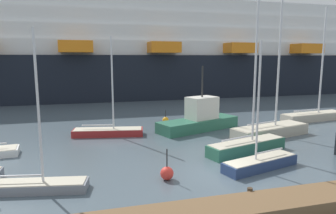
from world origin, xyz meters
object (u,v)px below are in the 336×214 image
object	(u,v)px
sailboat_6	(270,129)
sailboat_2	(314,115)
sailboat_4	(247,145)
sailboat_7	(35,184)
fishing_boat_1	(200,119)
sailboat_0	(260,162)
sailboat_3	(108,131)
channel_buoy_2	(166,120)
channel_buoy_1	(167,173)
cruise_ship	(76,54)

from	to	relation	value
sailboat_6	sailboat_2	bearing A→B (deg)	14.90
sailboat_4	sailboat_7	size ratio (longest dim) A/B	1.32
sailboat_2	fishing_boat_1	world-z (taller)	sailboat_2
sailboat_0	sailboat_6	world-z (taller)	sailboat_6
sailboat_3	channel_buoy_2	xyz separation A→B (m)	(5.81, 3.48, -0.10)
sailboat_3	channel_buoy_2	bearing A→B (deg)	41.33
sailboat_2	sailboat_0	bearing A→B (deg)	-146.74
fishing_boat_1	sailboat_2	bearing A→B (deg)	-16.53
sailboat_0	sailboat_4	world-z (taller)	sailboat_4
sailboat_4	sailboat_7	xyz separation A→B (m)	(-12.91, -2.76, -0.18)
sailboat_7	channel_buoy_1	xyz separation A→B (m)	(6.48, -0.33, -0.02)
sailboat_4	sailboat_6	distance (m)	5.30
sailboat_2	sailboat_6	xyz separation A→B (m)	(-8.13, -4.55, 0.04)
sailboat_3	fishing_boat_1	world-z (taller)	sailboat_3
sailboat_0	sailboat_7	xyz separation A→B (m)	(-12.12, 0.16, -0.02)
sailboat_4	channel_buoy_2	size ratio (longest dim) A/B	7.99
sailboat_6	channel_buoy_2	world-z (taller)	sailboat_6
sailboat_3	sailboat_6	world-z (taller)	sailboat_6
sailboat_4	cruise_ship	world-z (taller)	cruise_ship
sailboat_6	fishing_boat_1	bearing A→B (deg)	127.11
sailboat_7	sailboat_0	bearing A→B (deg)	9.85
sailboat_2	cruise_ship	world-z (taller)	cruise_ship
sailboat_6	channel_buoy_1	size ratio (longest dim) A/B	7.72
sailboat_4	cruise_ship	xyz separation A→B (m)	(-11.51, 34.84, 6.39)
channel_buoy_1	channel_buoy_2	world-z (taller)	channel_buoy_1
sailboat_2	sailboat_3	world-z (taller)	sailboat_2
sailboat_3	sailboat_7	distance (m)	10.75
sailboat_4	sailboat_7	world-z (taller)	sailboat_4
channel_buoy_1	cruise_ship	distance (m)	38.83
sailboat_4	channel_buoy_2	distance (m)	11.00
sailboat_2	sailboat_7	bearing A→B (deg)	-163.57
sailboat_2	sailboat_6	world-z (taller)	sailboat_6
sailboat_2	sailboat_6	size ratio (longest dim) A/B	0.87
sailboat_6	sailboat_7	bearing A→B (deg)	-174.38
channel_buoy_1	cruise_ship	xyz separation A→B (m)	(-5.08, 37.92, 6.58)
sailboat_2	sailboat_3	bearing A→B (deg)	175.58
sailboat_0	sailboat_6	size ratio (longest dim) A/B	0.56
sailboat_2	sailboat_3	distance (m)	20.91
sailboat_0	cruise_ship	xyz separation A→B (m)	(-10.72, 37.76, 6.54)
sailboat_0	sailboat_7	size ratio (longest dim) A/B	0.94
channel_buoy_1	sailboat_3	bearing A→B (deg)	102.51
sailboat_0	channel_buoy_1	bearing A→B (deg)	-13.49
sailboat_6	sailboat_4	bearing A→B (deg)	-154.40
sailboat_4	channel_buoy_2	world-z (taller)	sailboat_4
sailboat_0	cruise_ship	size ratio (longest dim) A/B	0.06
sailboat_0	sailboat_3	world-z (taller)	sailboat_3
sailboat_2	cruise_ship	distance (m)	36.41
sailboat_2	channel_buoy_1	bearing A→B (deg)	-156.02
sailboat_2	sailboat_4	size ratio (longest dim) A/B	1.10
cruise_ship	sailboat_0	bearing A→B (deg)	-74.19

